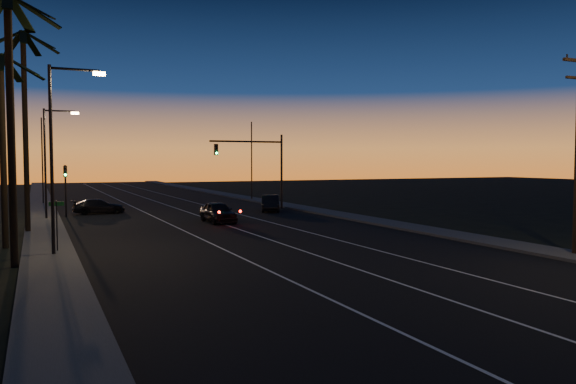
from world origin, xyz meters
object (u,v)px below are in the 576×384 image
signal_mast (258,158)px  right_car (270,203)px  lead_car (218,212)px  cross_car (99,206)px

signal_mast → right_car: (0.38, -1.97, -4.06)m
right_car → signal_mast: bearing=101.0°
lead_car → cross_car: size_ratio=1.13×
lead_car → right_car: 9.84m
right_car → cross_car: bearing=165.5°
lead_car → right_car: lead_car is taller
signal_mast → right_car: bearing=-79.0°
right_car → cross_car: right_car is taller
signal_mast → lead_car: bearing=-126.8°
signal_mast → right_car: 4.52m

